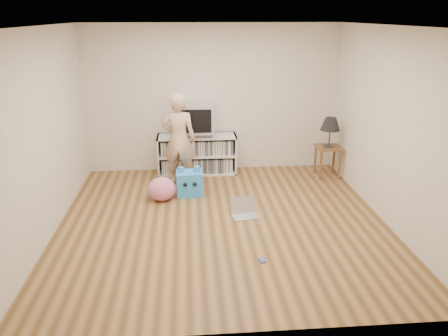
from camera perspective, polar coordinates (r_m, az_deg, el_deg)
ground at (r=6.13m, az=-0.20°, el=-7.03°), size 4.50×4.50×0.00m
walls at (r=5.67m, az=-0.21°, el=4.82°), size 4.52×4.52×2.60m
ceiling at (r=5.48m, az=-0.23°, el=18.07°), size 4.50×4.50×0.01m
media_unit at (r=7.87m, az=-3.54°, el=1.83°), size 1.40×0.45×0.70m
dvd_deck at (r=7.75m, az=-3.59°, el=4.50°), size 0.45×0.35×0.07m
crt_tv at (r=7.68m, az=-3.64°, el=6.55°), size 0.60×0.53×0.50m
side_table at (r=7.87m, az=13.43°, el=1.81°), size 0.42×0.42×0.55m
table_lamp at (r=7.73m, az=13.73°, el=5.52°), size 0.34×0.34×0.52m
person at (r=7.23m, az=-5.90°, el=3.69°), size 0.63×0.48×1.56m
laptop at (r=6.30m, az=2.66°, el=-5.58°), size 0.41×0.35×0.25m
playing_cards at (r=5.24m, az=4.98°, el=-11.96°), size 0.09×0.10×0.02m
plush_blue at (r=6.95m, az=-4.54°, el=-1.95°), size 0.42×0.37×0.47m
plush_pink at (r=6.82m, az=-8.15°, el=-2.72°), size 0.54×0.54×0.36m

